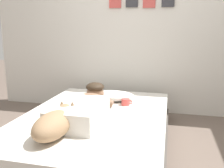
% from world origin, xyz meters
% --- Properties ---
extents(ground_plane, '(12.85, 12.85, 0.00)m').
position_xyz_m(ground_plane, '(0.00, 0.00, 0.00)').
color(ground_plane, '#66564C').
extents(back_wall, '(4.43, 0.12, 2.50)m').
position_xyz_m(back_wall, '(-0.00, 1.43, 1.25)').
color(back_wall, silver).
rests_on(back_wall, ground).
extents(bed, '(1.44, 2.05, 0.34)m').
position_xyz_m(bed, '(-0.29, 0.17, 0.17)').
color(bed, '#4C4742').
rests_on(bed, ground).
extents(pillow, '(0.52, 0.32, 0.11)m').
position_xyz_m(pillow, '(-0.23, 0.71, 0.39)').
color(pillow, white).
rests_on(pillow, bed).
extents(person_lying, '(0.43, 0.92, 0.27)m').
position_xyz_m(person_lying, '(-0.37, 0.06, 0.44)').
color(person_lying, silver).
rests_on(person_lying, bed).
extents(dog, '(0.26, 0.58, 0.21)m').
position_xyz_m(dog, '(-0.45, -0.39, 0.44)').
color(dog, '#9E7A56').
rests_on(dog, bed).
extents(coffee_cup, '(0.12, 0.09, 0.07)m').
position_xyz_m(coffee_cup, '(-0.05, 0.54, 0.38)').
color(coffee_cup, '#D84C47').
rests_on(coffee_cup, bed).
extents(cell_phone, '(0.07, 0.14, 0.01)m').
position_xyz_m(cell_phone, '(-0.45, 0.32, 0.34)').
color(cell_phone, black).
rests_on(cell_phone, bed).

